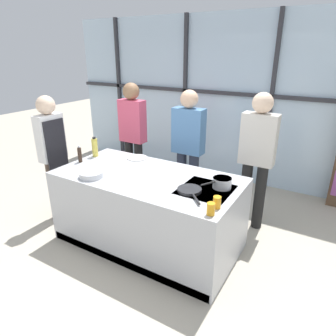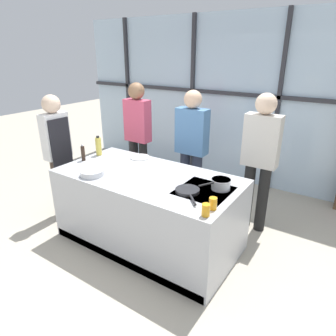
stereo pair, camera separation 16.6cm
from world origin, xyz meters
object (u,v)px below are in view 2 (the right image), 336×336
spectator_center_right (260,155)px  juice_glass_far (213,203)px  frying_pan (188,191)px  pepper_grinder (83,153)px  spectator_far_left (138,132)px  mixing_bowl (92,173)px  chef (57,147)px  spectator_center_left (192,145)px  white_plate (140,157)px  juice_glass_near (206,210)px  saucepan (221,184)px  oil_bottle (99,146)px

spectator_center_right → juice_glass_far: spectator_center_right is taller
spectator_center_right → frying_pan: spectator_center_right is taller
juice_glass_far → pepper_grinder: bearing=173.3°
spectator_far_left → mixing_bowl: (0.45, -1.38, -0.11)m
chef → spectator_center_right: 2.66m
spectator_center_left → mixing_bowl: bearing=69.7°
chef → spectator_center_left: (1.44, 1.13, -0.00)m
mixing_bowl → juice_glass_far: (1.48, 0.06, 0.02)m
white_plate → juice_glass_far: (1.41, -0.71, 0.05)m
frying_pan → mixing_bowl: 1.14m
spectator_far_left → juice_glass_far: bearing=145.6°
frying_pan → spectator_far_left: bearing=143.7°
chef → juice_glass_near: (2.41, -0.33, -0.05)m
spectator_center_right → mixing_bowl: spectator_center_right is taller
white_plate → mixing_bowl: (-0.07, -0.77, 0.03)m
saucepan → pepper_grinder: pepper_grinder is taller
pepper_grinder → juice_glass_near: 1.98m
spectator_far_left → frying_pan: (1.57, -1.15, -0.13)m
juice_glass_near → saucepan: bearing=101.7°
spectator_center_right → juice_glass_far: (0.01, -1.32, -0.07)m
saucepan → oil_bottle: size_ratio=1.30×
frying_pan → oil_bottle: oil_bottle is taller
spectator_center_right → saucepan: 0.91m
frying_pan → oil_bottle: size_ratio=1.37×
chef → spectator_center_left: spectator_center_left is taller
frying_pan → chef: bearing=179.4°
spectator_far_left → frying_pan: 1.95m
chef → juice_glass_far: bearing=85.5°
spectator_center_left → juice_glass_far: bearing=126.3°
saucepan → juice_glass_far: (0.12, -0.42, -0.00)m
oil_bottle → spectator_center_right: bearing=23.3°
spectator_center_left → frying_pan: spectator_center_left is taller
mixing_bowl → juice_glass_near: 1.48m
spectator_center_left → juice_glass_far: spectator_center_left is taller
chef → frying_pan: chef is taller
spectator_center_left → mixing_bowl: 1.47m
spectator_center_left → oil_bottle: (-0.97, -0.83, 0.02)m
juice_glass_far → mixing_bowl: bearing=-177.7°
juice_glass_near → frying_pan: bearing=139.4°
spectator_center_right → juice_glass_near: spectator_center_right is taller
frying_pan → pepper_grinder: (-1.59, 0.06, 0.08)m
mixing_bowl → oil_bottle: bearing=129.8°
white_plate → saucepan: bearing=-12.5°
spectator_center_right → frying_pan: (-0.35, -1.15, -0.11)m
frying_pan → juice_glass_near: juice_glass_near is taller
frying_pan → juice_glass_far: (0.36, -0.17, 0.04)m
spectator_center_right → frying_pan: size_ratio=4.88×
white_plate → pepper_grinder: bearing=-138.5°
chef → juice_glass_far: size_ratio=15.15×
spectator_center_right → frying_pan: bearing=73.0°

